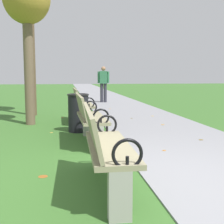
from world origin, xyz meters
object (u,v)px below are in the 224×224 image
Objects in this scene: park_bench_1 at (105,146)px; pedestrian_walking at (103,82)px; park_bench_2 at (89,117)px; trash_bin at (78,113)px; tree_1 at (27,4)px; park_bench_3 at (82,104)px.

park_bench_1 is 10.62m from pedestrian_walking.
park_bench_2 is 1.92× the size of trash_bin.
tree_1 is at bearing 134.79° from trash_bin.
park_bench_2 is at bearing -61.21° from tree_1.
park_bench_1 and park_bench_2 have the same top height.
park_bench_1 is at bearing -96.89° from pedestrian_walking.
park_bench_2 is at bearing 90.00° from park_bench_1.
park_bench_2 is 8.37m from pedestrian_walking.
tree_1 reaches higher than park_bench_3.
park_bench_1 and park_bench_3 have the same top height.
park_bench_3 is 0.43× the size of tree_1.
park_bench_2 and park_bench_3 have the same top height.
park_bench_2 is at bearing -98.76° from pedestrian_walking.
park_bench_2 is 0.43× the size of tree_1.
tree_1 is at bearing 118.79° from park_bench_2.
park_bench_1 is 1.00× the size of park_bench_2.
pedestrian_walking is (1.27, 8.26, 0.44)m from park_bench_2.
pedestrian_walking is (1.27, 5.77, 0.44)m from park_bench_3.
tree_1 reaches higher than park_bench_1.
pedestrian_walking is at bearing 78.61° from trash_bin.
pedestrian_walking is (2.59, 5.87, -2.04)m from tree_1.
tree_1 is (-1.31, 4.66, 2.48)m from park_bench_1.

